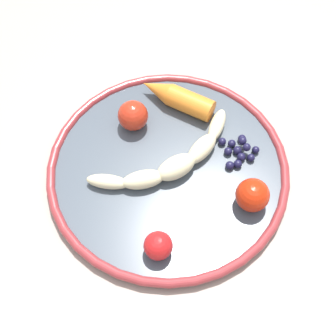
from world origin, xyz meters
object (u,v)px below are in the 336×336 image
Objects in this scene: carrot_orange at (177,97)px; blueberry_pile at (238,151)px; plate at (168,169)px; tomato_far at (133,115)px; tomato_mid at (252,195)px; tomato_near at (158,246)px; dining_table at (147,189)px; banana at (172,162)px.

carrot_orange is 1.92× the size of blueberry_pile.
blueberry_pile is at bearing -23.51° from carrot_orange.
tomato_far reaches higher than plate.
plate is 0.12m from tomato_mid.
blueberry_pile is 0.15m from tomato_far.
plate is 7.55× the size of tomato_mid.
tomato_near is at bearing -73.99° from carrot_orange.
plate is at bearing 106.42° from tomato_near.
tomato_mid is (0.04, -0.07, 0.01)m from blueberry_pile.
tomato_near is 0.82× the size of tomato_mid.
dining_table is 0.14m from tomato_far.
tomato_mid reaches higher than tomato_near.
plate is 2.89× the size of carrot_orange.
tomato_near is (0.03, -0.11, 0.02)m from plate.
banana is at bearing 104.24° from tomato_near.
plate is (0.04, -0.01, 0.11)m from dining_table.
carrot_orange is 0.19m from tomato_mid.
banana is 5.17× the size of tomato_near.
dining_table is 8.68× the size of carrot_orange.
tomato_far is at bearing 146.20° from plate.
carrot_orange is (-0.03, 0.10, 0.00)m from banana.
tomato_mid is at bearing -16.55° from tomato_far.
carrot_orange is 3.20× the size of tomato_near.
tomato_far is at bearing 123.17° from tomato_near.
banana is at bearing 173.96° from tomato_mid.
banana is at bearing 47.49° from plate.
tomato_near is at bearing -73.58° from plate.
tomato_far reaches higher than tomato_near.
carrot_orange is 0.07m from tomato_far.
plate is 0.11m from carrot_orange.
banana is 0.12m from tomato_mid.
tomato_mid is at bearing -6.77° from dining_table.
blueberry_pile is at bearing 21.10° from dining_table.
plate is at bearing -144.50° from blueberry_pile.
carrot_orange is (-0.03, 0.11, 0.02)m from plate.
carrot_orange is at bearing 105.56° from plate.
tomato_near is 0.83× the size of tomato_far.
tomato_mid is (0.11, -0.01, 0.01)m from banana.
tomato_far is at bearing 130.00° from dining_table.
tomato_near reaches higher than plate.
blueberry_pile is at bearing 119.75° from tomato_mid.
tomato_far reaches higher than banana.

